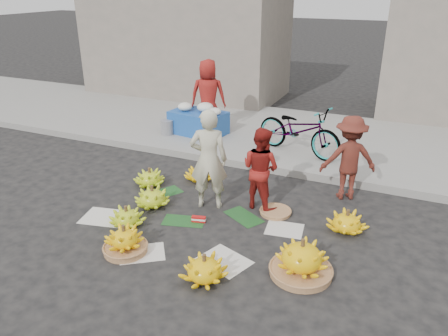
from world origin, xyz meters
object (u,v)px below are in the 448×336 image
at_px(banana_bunch_0, 152,197).
at_px(flower_table, 199,121).
at_px(bicycle, 299,130).
at_px(banana_bunch_4, 302,259).
at_px(vendor_cream, 209,160).

xyz_separation_m(banana_bunch_0, flower_table, (-0.85, 3.35, 0.26)).
xyz_separation_m(flower_table, bicycle, (2.47, -0.31, 0.21)).
bearing_deg(bicycle, banana_bunch_4, -146.80).
height_order(banana_bunch_0, bicycle, bicycle).
relative_size(vendor_cream, bicycle, 0.86).
xyz_separation_m(banana_bunch_4, vendor_cream, (-1.86, 1.19, 0.60)).
distance_m(banana_bunch_0, vendor_cream, 1.14).
bearing_deg(banana_bunch_4, bicycle, 105.78).
distance_m(banana_bunch_4, flower_table, 5.47).
xyz_separation_m(banana_bunch_4, bicycle, (-1.09, 3.84, 0.40)).
bearing_deg(banana_bunch_0, banana_bunch_4, -16.41).
relative_size(banana_bunch_0, vendor_cream, 0.42).
xyz_separation_m(banana_bunch_4, flower_table, (-3.56, 4.15, 0.19)).
xyz_separation_m(banana_bunch_0, banana_bunch_4, (2.71, -0.80, 0.07)).
relative_size(banana_bunch_0, flower_table, 0.51).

